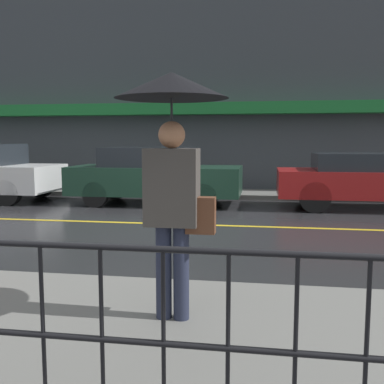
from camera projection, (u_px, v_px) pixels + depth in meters
name	position (u px, v px, depth m)	size (l,w,h in m)	color
ground_plane	(149.00, 223.00, 8.87)	(80.00, 80.00, 0.00)	#262628
sidewalk_far	(189.00, 193.00, 13.47)	(28.00, 1.66, 0.13)	slate
lane_marking	(149.00, 223.00, 8.87)	(25.20, 0.12, 0.01)	gold
building_storefront	(194.00, 88.00, 14.04)	(28.00, 0.85, 6.61)	#383D42
pedestrian	(173.00, 135.00, 3.63)	(0.92, 0.92, 2.04)	#23283D
car_dark_green	(155.00, 175.00, 11.50)	(4.33, 1.74, 1.46)	#193828
car_red	(368.00, 179.00, 10.68)	(4.30, 1.77, 1.33)	maroon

